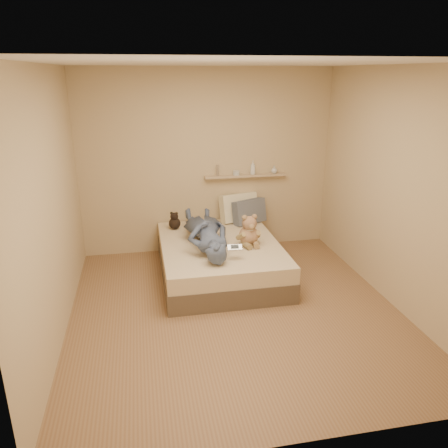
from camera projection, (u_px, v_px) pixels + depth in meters
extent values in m
plane|color=olive|center=(235.00, 310.00, 4.88)|extent=(3.80, 3.80, 0.00)
plane|color=silver|center=(237.00, 63.00, 4.03)|extent=(3.80, 3.80, 0.00)
plane|color=tan|center=(207.00, 163.00, 6.22)|extent=(3.60, 0.00, 3.60)
plane|color=tan|center=(303.00, 281.00, 2.69)|extent=(3.60, 0.00, 3.60)
plane|color=tan|center=(51.00, 208.00, 4.13)|extent=(0.00, 3.80, 3.80)
plane|color=tan|center=(396.00, 190.00, 4.78)|extent=(0.00, 3.80, 3.80)
cube|color=brown|center=(220.00, 266.00, 5.70)|extent=(1.50, 1.90, 0.25)
cube|color=beige|center=(220.00, 250.00, 5.63)|extent=(1.48, 1.88, 0.20)
cube|color=#B4B6BB|center=(235.00, 247.00, 5.05)|extent=(0.17, 0.08, 0.06)
cube|color=black|center=(235.00, 246.00, 5.04)|extent=(0.09, 0.05, 0.03)
sphere|color=tan|center=(249.00, 235.00, 5.50)|extent=(0.25, 0.25, 0.25)
sphere|color=#A87D5C|center=(249.00, 223.00, 5.42)|extent=(0.18, 0.18, 0.18)
sphere|color=#91774F|center=(245.00, 218.00, 5.38)|extent=(0.07, 0.07, 0.07)
sphere|color=#936E50|center=(254.00, 217.00, 5.41)|extent=(0.07, 0.07, 0.07)
sphere|color=#947652|center=(252.00, 227.00, 5.35)|extent=(0.08, 0.08, 0.08)
cylinder|color=tan|center=(241.00, 236.00, 5.43)|extent=(0.12, 0.17, 0.14)
cylinder|color=#9A8052|center=(258.00, 234.00, 5.49)|extent=(0.10, 0.17, 0.14)
cylinder|color=olive|center=(247.00, 245.00, 5.41)|extent=(0.12, 0.18, 0.08)
cylinder|color=#997B51|center=(256.00, 244.00, 5.44)|extent=(0.10, 0.17, 0.08)
cylinder|color=beige|center=(249.00, 229.00, 5.45)|extent=(0.14, 0.14, 0.02)
sphere|color=black|center=(175.00, 223.00, 6.06)|extent=(0.16, 0.16, 0.16)
sphere|color=black|center=(174.00, 216.00, 6.02)|extent=(0.11, 0.11, 0.11)
sphere|color=black|center=(172.00, 213.00, 6.01)|extent=(0.04, 0.04, 0.04)
sphere|color=black|center=(177.00, 213.00, 6.00)|extent=(0.04, 0.04, 0.04)
cube|color=beige|center=(239.00, 207.00, 6.38)|extent=(0.60, 0.39, 0.43)
cube|color=slate|center=(249.00, 212.00, 6.28)|extent=(0.54, 0.38, 0.36)
imported|color=#495674|center=(206.00, 232.00, 5.47)|extent=(0.56, 1.46, 0.35)
cube|color=tan|center=(246.00, 176.00, 6.32)|extent=(1.20, 0.12, 0.03)
cylinder|color=#BAB9BE|center=(217.00, 170.00, 6.22)|extent=(0.04, 0.04, 0.16)
cylinder|color=silver|center=(236.00, 173.00, 6.28)|extent=(0.10, 0.10, 0.07)
imported|color=silver|center=(253.00, 168.00, 6.31)|extent=(0.10, 0.10, 0.20)
imported|color=silver|center=(274.00, 170.00, 6.38)|extent=(0.11, 0.11, 0.11)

